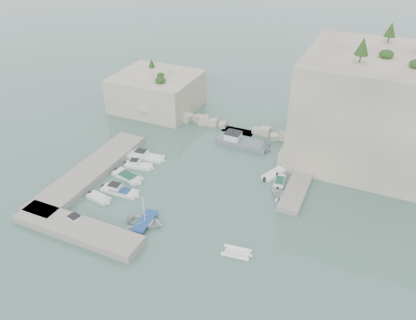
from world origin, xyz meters
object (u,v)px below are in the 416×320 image
at_px(motorboat_e, 99,199).
at_px(tender_east_d, 292,164).
at_px(motorboat_f, 79,226).
at_px(rowboat, 145,224).
at_px(motorboat_d, 120,193).
at_px(inflatable_dinghy, 236,253).
at_px(tender_east_a, 279,197).
at_px(tender_east_b, 279,183).
at_px(motorboat_a, 146,158).
at_px(work_boat, 242,145).
at_px(motorboat_b, 139,167).
at_px(tender_east_c, 274,175).
at_px(motorboat_c, 128,178).

height_order(motorboat_e, tender_east_d, tender_east_d).
distance_m(motorboat_f, tender_east_d, 34.19).
bearing_deg(rowboat, motorboat_d, 54.06).
bearing_deg(inflatable_dinghy, motorboat_e, 168.49).
xyz_separation_m(tender_east_a, tender_east_b, (-0.95, 3.25, 0.00)).
distance_m(motorboat_a, work_boat, 16.93).
bearing_deg(inflatable_dinghy, tender_east_d, 80.50).
height_order(motorboat_d, motorboat_f, same).
bearing_deg(motorboat_e, motorboat_a, 98.15).
bearing_deg(tender_east_a, motorboat_a, 101.43).
distance_m(tender_east_b, tender_east_d, 6.14).
height_order(motorboat_b, tender_east_b, motorboat_b).
xyz_separation_m(tender_east_a, tender_east_c, (-2.27, 4.99, 0.00)).
height_order(rowboat, tender_east_d, tender_east_d).
bearing_deg(tender_east_c, inflatable_dinghy, -154.76).
bearing_deg(tender_east_b, tender_east_a, -171.77).
bearing_deg(motorboat_b, inflatable_dinghy, -39.92).
xyz_separation_m(motorboat_f, tender_east_d, (21.86, 26.30, 0.00)).
distance_m(motorboat_f, tender_east_a, 28.02).
bearing_deg(motorboat_a, work_boat, 33.25).
height_order(motorboat_d, tender_east_d, tender_east_d).
height_order(motorboat_e, tender_east_a, tender_east_a).
xyz_separation_m(motorboat_e, tender_east_b, (22.43, 14.47, 0.00)).
relative_size(tender_east_a, tender_east_c, 0.65).
distance_m(tender_east_b, work_boat, 12.55).
height_order(motorboat_a, tender_east_d, tender_east_d).
bearing_deg(motorboat_d, inflatable_dinghy, -16.35).
xyz_separation_m(motorboat_e, rowboat, (8.76, -1.77, 0.00)).
bearing_deg(work_boat, tender_east_c, -39.69).
bearing_deg(motorboat_b, motorboat_e, -104.68).
height_order(motorboat_c, motorboat_d, motorboat_d).
relative_size(motorboat_c, tender_east_b, 1.29).
relative_size(motorboat_b, work_boat, 0.49).
bearing_deg(motorboat_d, work_boat, 57.13).
distance_m(motorboat_c, motorboat_d, 3.83).
bearing_deg(tender_east_c, work_boat, 71.93).
relative_size(tender_east_a, work_boat, 0.32).
relative_size(motorboat_e, tender_east_a, 1.22).
bearing_deg(motorboat_b, motorboat_d, -91.23).
xyz_separation_m(tender_east_b, work_boat, (-9.11, 8.63, 0.00)).
bearing_deg(rowboat, tender_east_b, -43.90).
bearing_deg(tender_east_a, work_boat, 54.56).
height_order(motorboat_b, tender_east_a, tender_east_a).
xyz_separation_m(motorboat_a, motorboat_b, (0.33, -2.80, 0.00)).
bearing_deg(motorboat_f, tender_east_c, 60.97).
bearing_deg(motorboat_b, tender_east_a, -7.27).
height_order(tender_east_a, tender_east_b, tender_east_a).
relative_size(motorboat_e, work_boat, 0.39).
relative_size(rowboat, tender_east_d, 1.16).
relative_size(motorboat_b, rowboat, 0.96).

